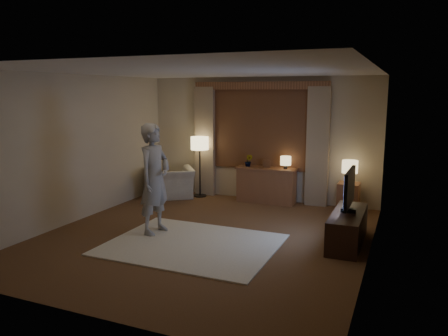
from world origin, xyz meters
The scene contains 13 objects.
room centered at (0.00, 0.50, 1.33)m, with size 5.04×5.54×2.64m.
rug centered at (0.00, -0.44, 0.01)m, with size 2.50×2.00×0.02m, color white.
sideboard centered at (0.24, 2.50, 0.35)m, with size 1.20×0.40×0.70m, color brown.
picture_frame centered at (0.24, 2.50, 0.80)m, with size 0.16×0.02×0.20m, color brown.
plant centered at (-0.16, 2.50, 0.85)m, with size 0.17×0.13×0.30m, color #999999.
table_lamp_sideboard centered at (0.64, 2.50, 0.90)m, with size 0.22×0.22×0.30m.
floor_lamp centered at (-1.28, 2.43, 1.12)m, with size 0.39×0.39×1.33m.
armchair centered at (-1.85, 2.09, 0.33)m, with size 1.00×0.88×0.65m, color beige.
side_table centered at (1.91, 2.45, 0.28)m, with size 0.40×0.40×0.56m, color brown.
table_lamp_side centered at (1.91, 2.45, 0.87)m, with size 0.30×0.30×0.44m.
tv_stand centered at (2.15, 0.53, 0.25)m, with size 0.45×1.40×0.50m, color black.
tv centered at (2.15, 0.53, 0.86)m, with size 0.22×0.90×0.65m.
person centered at (-0.81, -0.17, 0.91)m, with size 0.65×0.43×1.78m, color #ADA79F.
Camera 1 is at (2.91, -6.06, 2.29)m, focal length 35.00 mm.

